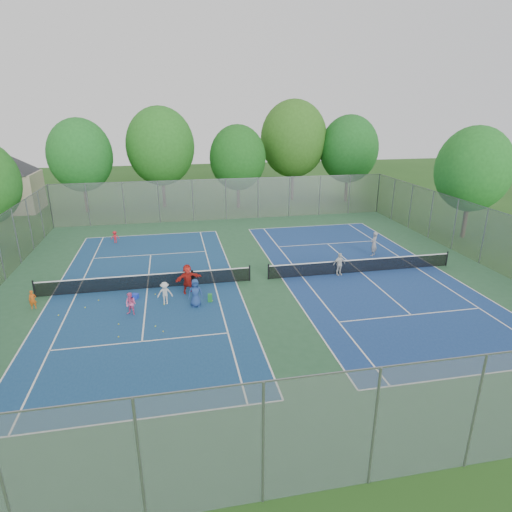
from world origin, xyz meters
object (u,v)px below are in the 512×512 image
Objects in this scene: net_left at (147,282)px; net_right at (361,266)px; ball_crate at (135,296)px; ball_hopper at (210,298)px; instructor at (374,244)px.

net_right is (14.00, 0.00, 0.00)m from net_left.
ball_crate is (-0.64, -1.34, -0.31)m from net_left.
ball_crate is 4.43m from ball_hopper.
ball_hopper is 13.93m from instructor.
net_left and net_right have the same top height.
net_left is 27.34× the size of ball_hopper.
net_left reaches higher than ball_crate.
net_right is 27.34× the size of ball_hopper.
instructor reaches higher than ball_hopper.
net_right is at bearing 10.13° from instructor.
ball_hopper is (3.60, -2.62, -0.22)m from net_left.
net_right is 10.73m from ball_hopper.
instructor is at bearing 52.27° from net_right.
net_right reaches higher than ball_hopper.
ball_crate is 17.54m from instructor.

